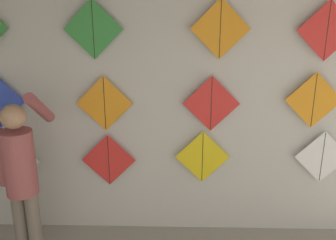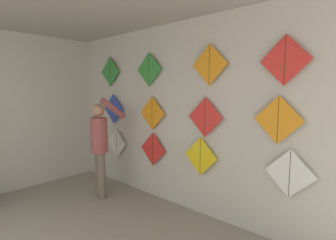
% 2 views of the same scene
% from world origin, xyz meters
% --- Properties ---
extents(back_panel, '(5.89, 0.06, 2.80)m').
position_xyz_m(back_panel, '(0.00, 3.73, 1.40)').
color(back_panel, beige).
rests_on(back_panel, ground).
extents(shopkeeper, '(0.42, 0.55, 1.68)m').
position_xyz_m(shopkeeper, '(-1.15, 3.05, 0.95)').
color(shopkeeper, '#726656').
rests_on(shopkeeper, ground).
extents(kite_0, '(0.55, 0.01, 0.55)m').
position_xyz_m(kite_0, '(-1.49, 3.64, 0.79)').
color(kite_0, white).
extents(kite_1, '(0.55, 0.01, 0.55)m').
position_xyz_m(kite_1, '(-0.50, 3.64, 0.82)').
color(kite_1, red).
extents(kite_2, '(0.55, 0.01, 0.55)m').
position_xyz_m(kite_2, '(0.45, 3.64, 0.87)').
color(kite_2, yellow).
extents(kite_3, '(0.55, 0.01, 0.55)m').
position_xyz_m(kite_3, '(1.66, 3.64, 0.88)').
color(kite_3, white).
extents(kite_5, '(0.55, 0.01, 0.55)m').
position_xyz_m(kite_5, '(-0.51, 3.64, 1.42)').
color(kite_5, orange).
extents(kite_6, '(0.55, 0.01, 0.55)m').
position_xyz_m(kite_6, '(0.52, 3.64, 1.43)').
color(kite_6, red).
extents(kite_7, '(0.55, 0.01, 0.55)m').
position_xyz_m(kite_7, '(1.50, 3.64, 1.47)').
color(kite_7, orange).
extents(kite_9, '(0.55, 0.01, 0.55)m').
position_xyz_m(kite_9, '(-0.58, 3.64, 2.13)').
color(kite_9, '#338C38').
extents(kite_10, '(0.55, 0.01, 0.55)m').
position_xyz_m(kite_10, '(0.58, 3.64, 2.13)').
color(kite_10, orange).
extents(kite_11, '(0.55, 0.01, 0.55)m').
position_xyz_m(kite_11, '(1.55, 3.64, 2.12)').
color(kite_11, red).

